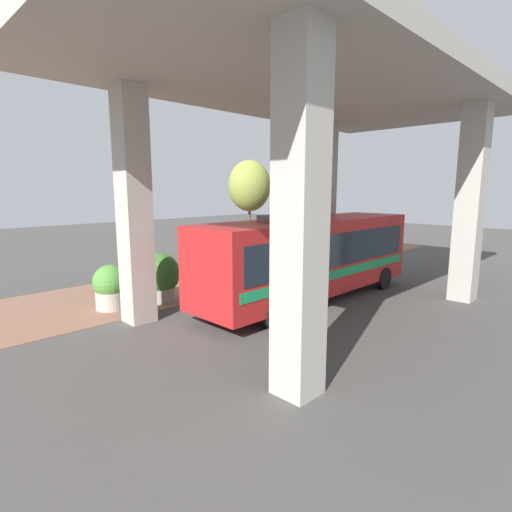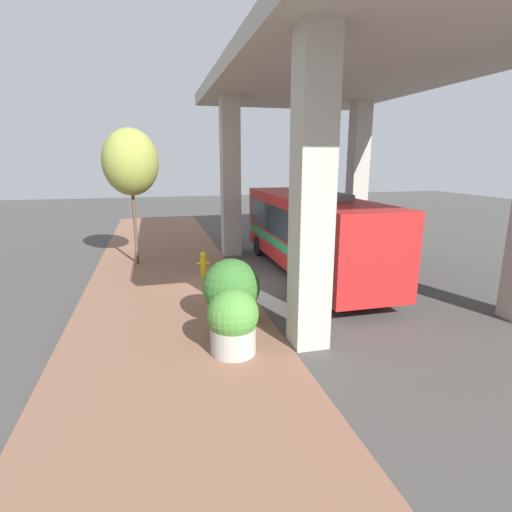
# 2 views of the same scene
# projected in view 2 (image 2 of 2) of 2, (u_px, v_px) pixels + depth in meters

# --- Properties ---
(ground_plane) EXTENTS (80.00, 80.00, 0.00)m
(ground_plane) POSITION_uv_depth(u_px,v_px,m) (245.00, 285.00, 15.66)
(ground_plane) COLOR #474442
(ground_plane) RESTS_ON ground
(sidewalk_strip) EXTENTS (6.00, 40.00, 0.02)m
(sidewalk_strip) POSITION_uv_depth(u_px,v_px,m) (167.00, 291.00, 14.94)
(sidewalk_strip) COLOR #845B47
(sidewalk_strip) RESTS_ON ground
(overpass) EXTENTS (9.40, 18.76, 8.37)m
(overpass) POSITION_uv_depth(u_px,v_px,m) (348.00, 92.00, 14.91)
(overpass) COLOR #ADA89E
(overpass) RESTS_ON ground
(bus) EXTENTS (2.82, 10.92, 3.57)m
(bus) POSITION_uv_depth(u_px,v_px,m) (311.00, 230.00, 16.81)
(bus) COLOR #B21E1E
(bus) RESTS_ON ground
(fire_hydrant) EXTENTS (0.53, 0.26, 1.05)m
(fire_hydrant) POSITION_uv_depth(u_px,v_px,m) (203.00, 264.00, 16.80)
(fire_hydrant) COLOR gold
(fire_hydrant) RESTS_ON ground
(planter_front) EXTENTS (1.30, 1.30, 1.71)m
(planter_front) POSITION_uv_depth(u_px,v_px,m) (233.00, 322.00, 10.00)
(planter_front) COLOR #ADA89E
(planter_front) RESTS_ON ground
(planter_middle) EXTENTS (1.71, 1.71, 1.98)m
(planter_middle) POSITION_uv_depth(u_px,v_px,m) (231.00, 292.00, 11.82)
(planter_middle) COLOR #ADA89E
(planter_middle) RESTS_ON ground
(street_tree_near) EXTENTS (2.47, 2.47, 6.18)m
(street_tree_near) POSITION_uv_depth(u_px,v_px,m) (131.00, 162.00, 17.81)
(street_tree_near) COLOR brown
(street_tree_near) RESTS_ON ground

